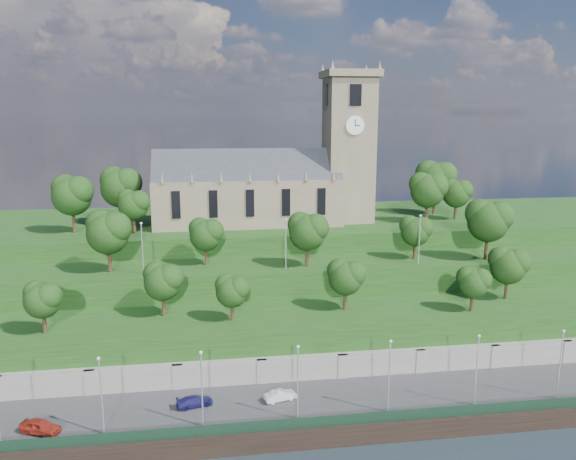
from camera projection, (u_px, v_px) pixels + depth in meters
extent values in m
plane|color=black|center=(320.00, 448.00, 58.22)|extent=(320.00, 320.00, 0.00)
cube|color=#2D2D30|center=(310.00, 409.00, 63.83)|extent=(160.00, 12.00, 2.00)
cube|color=black|center=(321.00, 438.00, 57.95)|extent=(160.00, 0.50, 2.20)
cube|color=black|center=(320.00, 422.00, 58.27)|extent=(160.00, 0.10, 1.20)
cube|color=slate|center=(301.00, 373.00, 69.33)|extent=(160.00, 2.00, 5.00)
cube|color=slate|center=(90.00, 390.00, 65.08)|extent=(1.20, 0.60, 5.00)
cube|color=slate|center=(178.00, 385.00, 66.47)|extent=(1.20, 0.60, 5.00)
cube|color=slate|center=(262.00, 379.00, 67.86)|extent=(1.20, 0.60, 5.00)
cube|color=slate|center=(342.00, 374.00, 69.26)|extent=(1.20, 0.60, 5.00)
cube|color=slate|center=(420.00, 369.00, 70.65)|extent=(1.20, 0.60, 5.00)
cube|color=slate|center=(494.00, 364.00, 72.04)|extent=(1.20, 0.60, 5.00)
cube|color=slate|center=(566.00, 359.00, 73.43)|extent=(1.20, 0.60, 5.00)
cube|color=#173A13|center=(294.00, 343.00, 74.84)|extent=(160.00, 12.00, 8.00)
cube|color=#173A13|center=(283.00, 302.00, 85.09)|extent=(160.00, 10.00, 12.00)
cube|color=#173A13|center=(268.00, 257.00, 105.13)|extent=(160.00, 32.00, 15.00)
cube|color=brown|center=(247.00, 201.00, 98.34)|extent=(32.00, 12.00, 8.00)
cube|color=#272B30|center=(247.00, 178.00, 97.52)|extent=(32.00, 10.18, 10.18)
cone|color=brown|center=(162.00, 178.00, 89.57)|extent=(0.70, 0.70, 1.80)
cone|color=brown|center=(192.00, 177.00, 90.22)|extent=(0.70, 0.70, 1.80)
cone|color=brown|center=(221.00, 177.00, 90.87)|extent=(0.70, 0.70, 1.80)
cone|color=brown|center=(250.00, 176.00, 91.52)|extent=(0.70, 0.70, 1.80)
cone|color=brown|center=(278.00, 176.00, 92.17)|extent=(0.70, 0.70, 1.80)
cone|color=brown|center=(306.00, 176.00, 92.82)|extent=(0.70, 0.70, 1.80)
cone|color=brown|center=(333.00, 175.00, 93.47)|extent=(0.70, 0.70, 1.80)
cube|color=black|center=(176.00, 205.00, 90.68)|extent=(1.40, 0.25, 4.50)
cube|color=black|center=(213.00, 204.00, 91.51)|extent=(1.40, 0.25, 4.50)
cube|color=black|center=(250.00, 203.00, 92.35)|extent=(1.40, 0.25, 4.50)
cube|color=black|center=(286.00, 202.00, 93.18)|extent=(1.40, 0.25, 4.50)
cube|color=black|center=(321.00, 202.00, 94.02)|extent=(1.40, 0.25, 4.50)
cube|color=brown|center=(348.00, 151.00, 99.11)|extent=(8.00, 8.00, 25.00)
cube|color=brown|center=(350.00, 74.00, 96.42)|extent=(9.20, 9.20, 1.20)
cone|color=brown|center=(332.00, 65.00, 91.74)|extent=(0.80, 0.80, 1.60)
cone|color=brown|center=(323.00, 68.00, 99.50)|extent=(0.80, 0.80, 1.60)
cone|color=brown|center=(380.00, 65.00, 92.86)|extent=(0.80, 0.80, 1.60)
cone|color=brown|center=(366.00, 69.00, 100.61)|extent=(0.80, 0.80, 1.60)
cube|color=black|center=(356.00, 95.00, 93.21)|extent=(2.00, 0.25, 3.50)
cube|color=black|center=(344.00, 96.00, 101.11)|extent=(2.00, 0.25, 3.50)
cube|color=black|center=(326.00, 95.00, 96.59)|extent=(0.25, 2.00, 3.50)
cube|color=black|center=(372.00, 96.00, 97.73)|extent=(0.25, 2.00, 3.50)
cylinder|color=white|center=(355.00, 125.00, 94.19)|extent=(3.20, 0.30, 3.20)
cylinder|color=white|center=(372.00, 125.00, 98.76)|extent=(0.30, 3.20, 3.20)
cube|color=black|center=(355.00, 122.00, 93.92)|extent=(0.12, 0.05, 1.10)
cube|color=black|center=(358.00, 125.00, 94.07)|extent=(0.80, 0.05, 0.12)
cylinder|color=black|center=(44.00, 322.00, 67.51)|extent=(0.48, 0.48, 2.79)
sphere|color=black|center=(42.00, 301.00, 66.96)|extent=(4.34, 4.34, 4.34)
sphere|color=black|center=(48.00, 296.00, 66.53)|extent=(3.25, 3.25, 3.25)
sphere|color=black|center=(36.00, 293.00, 67.20)|extent=(3.04, 3.04, 3.04)
cylinder|color=black|center=(164.00, 304.00, 73.28)|extent=(0.50, 0.50, 3.11)
sphere|color=black|center=(163.00, 282.00, 72.66)|extent=(4.83, 4.83, 4.83)
sphere|color=black|center=(170.00, 278.00, 72.18)|extent=(3.63, 3.63, 3.63)
sphere|color=black|center=(156.00, 274.00, 72.93)|extent=(3.38, 3.38, 3.38)
cylinder|color=black|center=(232.00, 311.00, 71.65)|extent=(0.48, 0.48, 2.59)
sphere|color=black|center=(232.00, 292.00, 71.13)|extent=(4.03, 4.03, 4.03)
sphere|color=black|center=(238.00, 288.00, 70.73)|extent=(3.03, 3.03, 3.03)
sphere|color=black|center=(226.00, 285.00, 71.36)|extent=(2.82, 2.82, 2.82)
cylinder|color=black|center=(345.00, 299.00, 75.68)|extent=(0.49, 0.49, 2.99)
sphere|color=black|center=(346.00, 278.00, 75.08)|extent=(4.66, 4.66, 4.66)
sphere|color=black|center=(353.00, 274.00, 74.62)|extent=(3.49, 3.49, 3.49)
sphere|color=black|center=(339.00, 270.00, 75.34)|extent=(3.26, 3.26, 3.26)
cylinder|color=black|center=(472.00, 301.00, 75.13)|extent=(0.48, 0.48, 2.60)
sphere|color=black|center=(473.00, 283.00, 74.62)|extent=(4.05, 4.05, 4.05)
sphere|color=black|center=(481.00, 280.00, 74.21)|extent=(3.04, 3.04, 3.04)
sphere|color=black|center=(467.00, 277.00, 74.84)|extent=(2.83, 2.83, 2.83)
cylinder|color=black|center=(506.00, 288.00, 79.94)|extent=(0.50, 0.50, 3.24)
sphere|color=black|center=(508.00, 267.00, 79.29)|extent=(5.05, 5.05, 5.05)
sphere|color=black|center=(517.00, 262.00, 78.79)|extent=(3.78, 3.78, 3.78)
sphere|color=black|center=(500.00, 259.00, 79.58)|extent=(3.53, 3.53, 3.53)
cylinder|color=black|center=(110.00, 259.00, 79.05)|extent=(0.53, 0.53, 3.81)
sphere|color=black|center=(108.00, 233.00, 78.29)|extent=(5.92, 5.92, 5.92)
sphere|color=black|center=(116.00, 228.00, 77.70)|extent=(4.44, 4.44, 4.44)
sphere|color=black|center=(101.00, 224.00, 78.62)|extent=(4.15, 4.15, 4.15)
cylinder|color=black|center=(206.00, 255.00, 82.94)|extent=(0.49, 0.49, 3.03)
sphere|color=black|center=(206.00, 235.00, 82.34)|extent=(4.72, 4.72, 4.72)
sphere|color=black|center=(212.00, 231.00, 81.87)|extent=(3.54, 3.54, 3.54)
sphere|color=black|center=(200.00, 228.00, 82.60)|extent=(3.30, 3.30, 3.30)
cylinder|color=black|center=(307.00, 255.00, 82.03)|extent=(0.51, 0.51, 3.46)
sphere|color=black|center=(307.00, 232.00, 81.35)|extent=(5.38, 5.38, 5.38)
sphere|color=black|center=(315.00, 228.00, 80.81)|extent=(4.03, 4.03, 4.03)
sphere|color=black|center=(300.00, 224.00, 81.64)|extent=(3.76, 3.76, 3.76)
cylinder|color=black|center=(415.00, 249.00, 86.42)|extent=(0.49, 0.49, 2.88)
sphere|color=black|center=(415.00, 232.00, 85.85)|extent=(4.49, 4.49, 4.49)
sphere|color=black|center=(422.00, 228.00, 85.40)|extent=(3.37, 3.37, 3.37)
sphere|color=black|center=(409.00, 225.00, 86.10)|extent=(3.14, 3.14, 3.14)
cylinder|color=black|center=(486.00, 247.00, 85.86)|extent=(0.54, 0.54, 4.00)
sphere|color=black|center=(488.00, 222.00, 85.06)|extent=(6.22, 6.22, 6.22)
sphere|color=black|center=(498.00, 216.00, 84.44)|extent=(4.67, 4.67, 4.67)
sphere|color=black|center=(480.00, 213.00, 85.41)|extent=(4.36, 4.36, 4.36)
cylinder|color=black|center=(74.00, 220.00, 90.90)|extent=(0.54, 0.54, 4.05)
sphere|color=black|center=(72.00, 196.00, 90.10)|extent=(6.30, 6.30, 6.30)
sphere|color=black|center=(79.00, 191.00, 89.47)|extent=(4.72, 4.72, 4.72)
sphere|color=black|center=(65.00, 188.00, 90.45)|extent=(4.41, 4.41, 4.41)
cylinder|color=black|center=(122.00, 212.00, 97.62)|extent=(0.55, 0.55, 4.32)
sphere|color=black|center=(120.00, 188.00, 96.77)|extent=(6.73, 6.73, 6.73)
sphere|color=black|center=(127.00, 183.00, 96.10)|extent=(5.04, 5.04, 5.04)
sphere|color=black|center=(114.00, 180.00, 97.14)|extent=(4.71, 4.71, 4.71)
cylinder|color=black|center=(134.00, 224.00, 90.42)|extent=(0.50, 0.50, 3.07)
sphere|color=black|center=(133.00, 206.00, 89.81)|extent=(4.77, 4.77, 4.77)
sphere|color=black|center=(139.00, 202.00, 89.34)|extent=(3.58, 3.58, 3.58)
sphere|color=black|center=(128.00, 199.00, 90.08)|extent=(3.34, 3.34, 3.34)
cylinder|color=black|center=(427.00, 212.00, 99.27)|extent=(0.53, 0.53, 3.83)
sphere|color=black|center=(428.00, 191.00, 98.51)|extent=(5.96, 5.96, 5.96)
sphere|color=black|center=(436.00, 186.00, 97.92)|extent=(4.47, 4.47, 4.47)
sphere|color=black|center=(421.00, 184.00, 98.84)|extent=(4.17, 4.17, 4.17)
cylinder|color=black|center=(434.00, 202.00, 107.61)|extent=(0.56, 0.56, 4.41)
sphere|color=black|center=(435.00, 180.00, 106.74)|extent=(6.86, 6.86, 6.86)
sphere|color=black|center=(444.00, 175.00, 106.06)|extent=(5.15, 5.15, 5.15)
sphere|color=black|center=(428.00, 173.00, 107.12)|extent=(4.80, 4.80, 4.80)
cylinder|color=black|center=(455.00, 211.00, 102.15)|extent=(0.50, 0.50, 3.17)
sphere|color=black|center=(456.00, 194.00, 101.52)|extent=(4.93, 4.93, 4.93)
sphere|color=black|center=(463.00, 190.00, 101.03)|extent=(3.70, 3.70, 3.70)
sphere|color=black|center=(451.00, 188.00, 101.80)|extent=(3.45, 3.45, 3.45)
cylinder|color=#B2B2B7|center=(101.00, 397.00, 56.34)|extent=(0.16, 0.16, 8.13)
sphere|color=silver|center=(99.00, 358.00, 55.48)|extent=(0.36, 0.36, 0.36)
cylinder|color=#B2B2B7|center=(202.00, 390.00, 57.73)|extent=(0.16, 0.16, 8.13)
sphere|color=silver|center=(201.00, 352.00, 56.87)|extent=(0.36, 0.36, 0.36)
cylinder|color=#B2B2B7|center=(298.00, 384.00, 59.12)|extent=(0.16, 0.16, 8.13)
sphere|color=silver|center=(298.00, 347.00, 58.26)|extent=(0.36, 0.36, 0.36)
cylinder|color=#B2B2B7|center=(389.00, 378.00, 60.51)|extent=(0.16, 0.16, 8.13)
sphere|color=silver|center=(391.00, 341.00, 59.66)|extent=(0.36, 0.36, 0.36)
cylinder|color=#B2B2B7|center=(476.00, 372.00, 61.91)|extent=(0.16, 0.16, 8.13)
sphere|color=silver|center=(479.00, 336.00, 61.05)|extent=(0.36, 0.36, 0.36)
cylinder|color=#B2B2B7|center=(560.00, 366.00, 63.30)|extent=(0.16, 0.16, 8.13)
sphere|color=silver|center=(564.00, 331.00, 62.44)|extent=(0.36, 0.36, 0.36)
cylinder|color=#B2B2B7|center=(142.00, 249.00, 77.44)|extent=(0.16, 0.16, 7.16)
sphere|color=silver|center=(141.00, 223.00, 76.68)|extent=(0.36, 0.36, 0.36)
cylinder|color=#B2B2B7|center=(286.00, 245.00, 80.22)|extent=(0.16, 0.16, 7.16)
sphere|color=silver|center=(286.00, 219.00, 79.46)|extent=(0.36, 0.36, 0.36)
cylinder|color=#B2B2B7|center=(419.00, 240.00, 83.00)|extent=(0.16, 0.16, 7.16)
sphere|color=silver|center=(421.00, 216.00, 82.25)|extent=(0.36, 0.36, 0.36)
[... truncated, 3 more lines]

